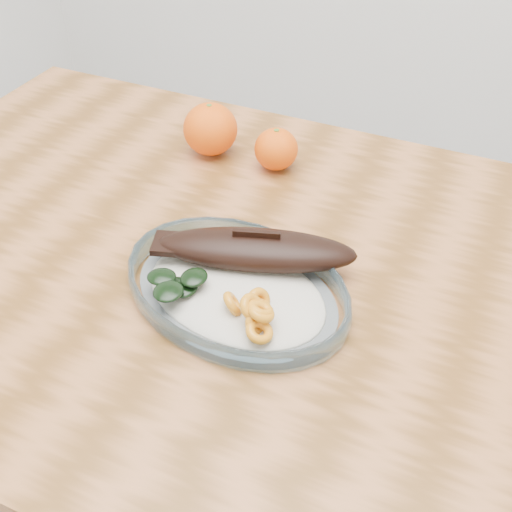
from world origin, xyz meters
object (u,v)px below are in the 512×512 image
at_px(orange_right, 276,149).
at_px(dining_table, 231,310).
at_px(orange_left, 210,129).
at_px(plated_meal, 237,284).

bearing_deg(orange_right, dining_table, -82.63).
distance_m(dining_table, orange_right, 0.27).
xyz_separation_m(dining_table, orange_left, (-0.14, 0.23, 0.14)).
bearing_deg(dining_table, plated_meal, -55.75).
distance_m(plated_meal, orange_left, 0.34).
xyz_separation_m(dining_table, orange_right, (-0.03, 0.23, 0.13)).
bearing_deg(dining_table, orange_left, 122.18).
bearing_deg(plated_meal, orange_left, 134.45).
height_order(orange_left, orange_right, orange_left).
distance_m(plated_meal, orange_right, 0.30).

